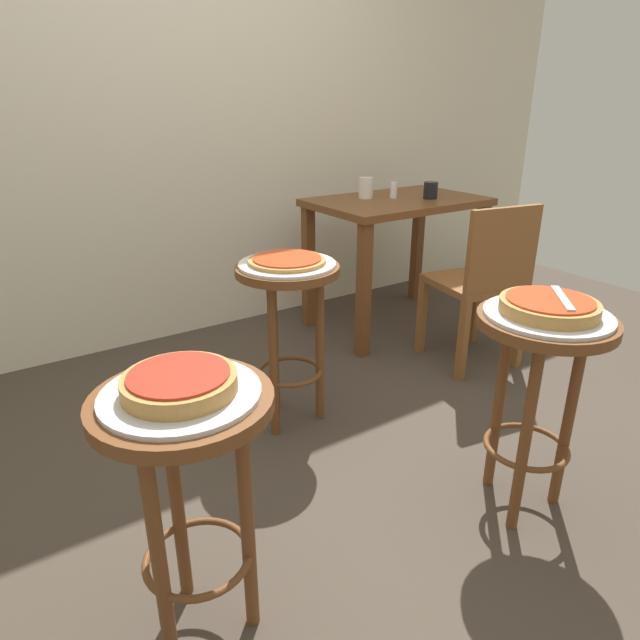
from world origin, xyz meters
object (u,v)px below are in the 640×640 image
object	(u,v)px
serving_plate_middle	(181,394)
stool_leftside	(288,307)
serving_plate_leftside	(287,264)
condiment_shaker	(394,190)
serving_plate_foreground	(548,315)
stool_middle	(188,461)
wooden_chair	(483,280)
stool_foreground	(539,368)
dining_table	(396,222)
cup_near_edge	(431,190)
pizza_foreground	(549,306)
pizza_middle	(180,383)
pizza_server_knife	(562,298)
cup_far_edge	(366,188)
pizza_leftside	(287,260)

from	to	relation	value
serving_plate_middle	stool_leftside	xyz separation A→B (m)	(0.72, 0.76, -0.18)
serving_plate_leftside	condiment_shaker	size ratio (longest dim) A/B	4.34
serving_plate_foreground	stool_middle	bearing A→B (deg)	171.88
condiment_shaker	wooden_chair	bearing A→B (deg)	-90.60
stool_foreground	dining_table	size ratio (longest dim) A/B	0.71
stool_foreground	serving_plate_middle	world-z (taller)	serving_plate_middle
cup_near_edge	condiment_shaker	xyz separation A→B (m)	(-0.16, 0.14, -0.00)
pizza_foreground	serving_plate_middle	bearing A→B (deg)	171.88
pizza_middle	stool_foreground	bearing A→B (deg)	-8.12
serving_plate_leftside	dining_table	size ratio (longest dim) A/B	0.39
serving_plate_leftside	condiment_shaker	bearing A→B (deg)	30.18
pizza_middle	condiment_shaker	distance (m)	2.30
stool_foreground	pizza_foreground	xyz separation A→B (m)	(-0.00, 0.00, 0.21)
pizza_foreground	pizza_middle	xyz separation A→B (m)	(-1.10, 0.16, 0.00)
pizza_server_knife	pizza_middle	bearing A→B (deg)	124.62
serving_plate_foreground	serving_plate_leftside	world-z (taller)	same
stool_foreground	serving_plate_leftside	distance (m)	1.00
serving_plate_leftside	pizza_server_knife	size ratio (longest dim) A/B	1.76
serving_plate_middle	pizza_foreground	bearing A→B (deg)	-8.12
cup_near_edge	wooden_chair	xyz separation A→B (m)	(-0.17, -0.58, -0.35)
dining_table	condiment_shaker	size ratio (longest dim) A/B	11.01
condiment_shaker	wooden_chair	world-z (taller)	condiment_shaker
serving_plate_leftside	cup_far_edge	distance (m)	1.21
pizza_leftside	wooden_chair	size ratio (longest dim) A/B	0.36
serving_plate_foreground	serving_plate_middle	world-z (taller)	same
pizza_foreground	pizza_leftside	distance (m)	0.99
condiment_shaker	dining_table	bearing A→B (deg)	-83.09
stool_middle	wooden_chair	xyz separation A→B (m)	(1.81, 0.68, -0.06)
cup_far_edge	pizza_foreground	bearing A→B (deg)	-109.64
dining_table	pizza_middle	bearing A→B (deg)	-143.23
pizza_leftside	pizza_server_knife	world-z (taller)	pizza_server_knife
pizza_middle	cup_near_edge	xyz separation A→B (m)	(1.98, 1.26, 0.09)
serving_plate_foreground	pizza_server_knife	distance (m)	0.07
pizza_middle	stool_leftside	distance (m)	1.07
dining_table	stool_leftside	bearing A→B (deg)	-151.12
pizza_middle	cup_near_edge	distance (m)	2.35
cup_far_edge	stool_leftside	bearing A→B (deg)	-143.01
pizza_middle	serving_plate_leftside	distance (m)	1.05
serving_plate_middle	cup_far_edge	world-z (taller)	cup_far_edge
serving_plate_leftside	cup_near_edge	xyz separation A→B (m)	(1.26, 0.50, 0.12)
wooden_chair	cup_far_edge	bearing A→B (deg)	99.31
stool_middle	stool_foreground	bearing A→B (deg)	-8.12
stool_leftside	dining_table	xyz separation A→B (m)	(1.10, 0.61, 0.11)
stool_foreground	dining_table	distance (m)	1.69
pizza_middle	dining_table	xyz separation A→B (m)	(1.83, 1.36, -0.10)
wooden_chair	pizza_foreground	bearing A→B (deg)	-130.49
stool_foreground	serving_plate_middle	distance (m)	1.13
stool_middle	dining_table	distance (m)	2.28
serving_plate_leftside	pizza_server_knife	xyz separation A→B (m)	(0.41, -0.93, 0.06)
pizza_foreground	stool_middle	distance (m)	1.13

